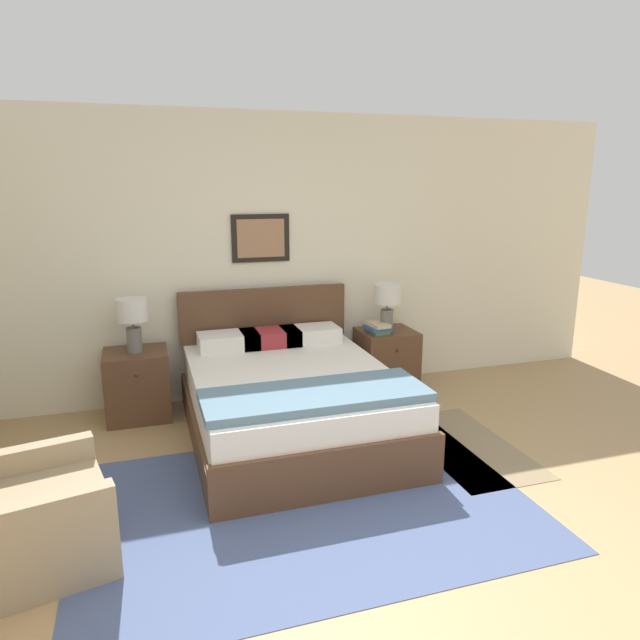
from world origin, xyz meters
name	(u,v)px	position (x,y,z in m)	size (l,w,h in m)	color
ground_plane	(405,599)	(0.00, 0.00, 0.00)	(16.00, 16.00, 0.00)	tan
wall_back	(266,258)	(0.00, 3.04, 1.30)	(7.18, 0.09, 2.60)	beige
area_rug_main	(307,504)	(-0.22, 0.95, 0.00)	(2.78, 1.92, 0.01)	#47567F
area_rug_bedside	(464,445)	(1.17, 1.38, 0.00)	(0.70, 1.32, 0.01)	#897556
bed	(291,399)	(-0.06, 1.97, 0.31)	(1.56, 2.03, 1.04)	brown
armchair	(22,520)	(-1.80, 0.85, 0.26)	(0.90, 0.89, 0.78)	#998466
nightstand_near_window	(138,385)	(-1.22, 2.73, 0.30)	(0.53, 0.50, 0.59)	brown
nightstand_by_door	(386,360)	(1.11, 2.73, 0.30)	(0.53, 0.50, 0.59)	brown
table_lamp_near_window	(133,316)	(-1.21, 2.71, 0.90)	(0.26, 0.26, 0.46)	slate
table_lamp_by_door	(387,299)	(1.09, 2.71, 0.90)	(0.26, 0.26, 0.46)	slate
book_thick_bottom	(378,331)	(0.99, 2.68, 0.61)	(0.17, 0.23, 0.04)	#4C7551
book_hardcover_middle	(378,328)	(0.99, 2.68, 0.64)	(0.23, 0.25, 0.03)	#335693
book_novel_upper	(378,324)	(0.99, 2.68, 0.67)	(0.18, 0.27, 0.03)	beige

